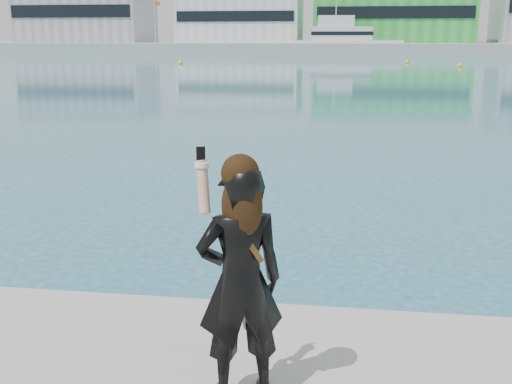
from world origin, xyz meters
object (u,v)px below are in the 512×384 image
buoy_near (407,63)px  buoy_far (181,64)px  buoy_extra (460,67)px  woman (240,275)px  motor_yacht (344,40)px

buoy_near → buoy_far: 27.75m
buoy_far → buoy_extra: bearing=-4.1°
buoy_near → buoy_far: (-26.79, -7.23, 0.00)m
woman → motor_yacht: bearing=-110.9°
buoy_far → woman: woman is taller
buoy_extra → woman: 70.07m
motor_yacht → woman: (1.25, -115.18, -0.86)m
motor_yacht → buoy_extra: motor_yacht is taller
motor_yacht → buoy_extra: (13.26, -46.17, -2.52)m
motor_yacht → buoy_extra: size_ratio=39.08×
buoy_near → buoy_extra: bearing=-62.8°
woman → buoy_near: bearing=-116.7°
buoy_far → buoy_extra: (31.67, -2.27, 0.00)m
motor_yacht → woman: motor_yacht is taller
buoy_near → buoy_far: size_ratio=1.00×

